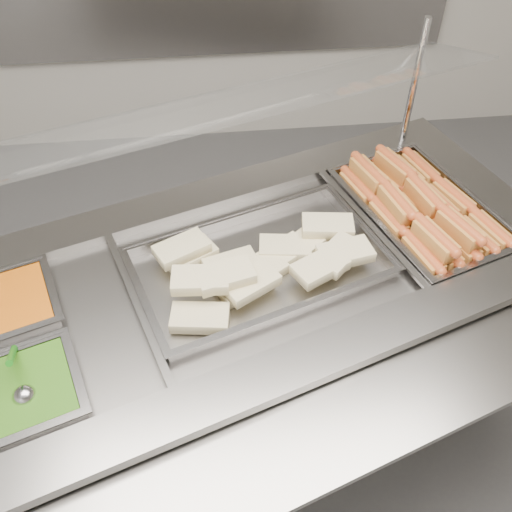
{
  "coord_description": "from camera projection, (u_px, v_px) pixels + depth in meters",
  "views": [
    {
      "loc": [
        0.0,
        -0.9,
        2.2
      ],
      "look_at": [
        0.13,
        0.3,
        0.99
      ],
      "focal_mm": 40.0,
      "sensor_mm": 36.0,
      "label": 1
    }
  ],
  "objects": [
    {
      "name": "serving_spoon",
      "position": [
        22.0,
        389.0,
        1.41
      ],
      "size": [
        0.09,
        0.18,
        0.16
      ],
      "color": "#A8A9AD",
      "rests_on": "pan_peas"
    },
    {
      "name": "pan_hotdogs",
      "position": [
        419.0,
        216.0,
        1.95
      ],
      "size": [
        0.54,
        0.68,
        0.11
      ],
      "color": "gray",
      "rests_on": "steam_counter"
    },
    {
      "name": "steam_counter",
      "position": [
        243.0,
        359.0,
        2.06
      ],
      "size": [
        2.2,
        1.5,
        0.97
      ],
      "color": "gray",
      "rests_on": "ground"
    },
    {
      "name": "pan_wraps",
      "position": [
        259.0,
        267.0,
        1.75
      ],
      "size": [
        0.83,
        0.64,
        0.08
      ],
      "color": "gray",
      "rests_on": "steam_counter"
    },
    {
      "name": "ground",
      "position": [
        231.0,
        494.0,
        2.19
      ],
      "size": [
        6.0,
        6.0,
        0.0
      ],
      "primitive_type": "plane",
      "color": "#565658",
      "rests_on": "ground"
    },
    {
      "name": "sneeze_guard",
      "position": [
        203.0,
        115.0,
        1.59
      ],
      "size": [
        1.78,
        0.87,
        0.47
      ],
      "color": "silver",
      "rests_on": "steam_counter"
    },
    {
      "name": "hotdogs_in_buns",
      "position": [
        419.0,
        206.0,
        1.91
      ],
      "size": [
        0.48,
        0.62,
        0.13
      ],
      "color": "#A16221",
      "rests_on": "pan_hotdogs"
    },
    {
      "name": "tray_rail",
      "position": [
        331.0,
        427.0,
        1.4
      ],
      "size": [
        1.91,
        0.98,
        0.06
      ],
      "color": "gray",
      "rests_on": "steam_counter"
    },
    {
      "name": "tortilla_wraps",
      "position": [
        263.0,
        263.0,
        1.71
      ],
      "size": [
        0.67,
        0.42,
        0.1
      ],
      "color": "beige",
      "rests_on": "pan_wraps"
    },
    {
      "name": "pan_peas",
      "position": [
        15.0,
        403.0,
        1.44
      ],
      "size": [
        0.39,
        0.35,
        0.11
      ],
      "color": "gray",
      "rests_on": "steam_counter"
    }
  ]
}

